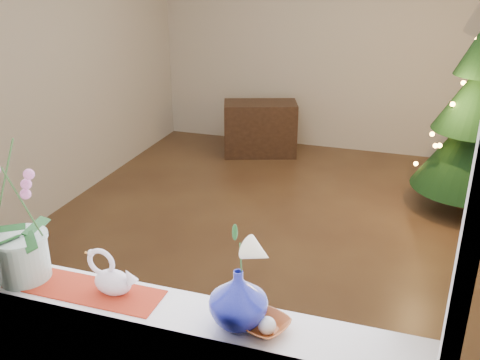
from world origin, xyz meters
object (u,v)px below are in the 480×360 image
object	(u,v)px
orchid_pot	(14,207)
side_table	(260,129)
paperweight	(267,326)
xmas_tree	(477,115)
swan	(112,273)
blue_vase	(238,294)
amber_dish	(265,326)

from	to	relation	value
orchid_pot	side_table	world-z (taller)	orchid_pot
orchid_pot	paperweight	bearing A→B (deg)	-1.56
paperweight	xmas_tree	size ratio (longest dim) A/B	0.04
orchid_pot	paperweight	world-z (taller)	orchid_pot
swan	blue_vase	distance (m)	0.57
swan	paperweight	xyz separation A→B (m)	(0.69, -0.05, -0.06)
orchid_pot	blue_vase	xyz separation A→B (m)	(1.00, -0.01, -0.21)
orchid_pot	blue_vase	distance (m)	1.02
amber_dish	xmas_tree	bearing A→B (deg)	73.96
amber_dish	xmas_tree	xyz separation A→B (m)	(1.01, 3.51, -0.01)
orchid_pot	amber_dish	world-z (taller)	orchid_pot
blue_vase	side_table	world-z (taller)	blue_vase
blue_vase	amber_dish	world-z (taller)	blue_vase
paperweight	blue_vase	bearing A→B (deg)	170.12
swan	side_table	world-z (taller)	swan
blue_vase	paperweight	bearing A→B (deg)	-9.88
amber_dish	paperweight	bearing A→B (deg)	-48.89
swan	xmas_tree	bearing A→B (deg)	61.50
paperweight	orchid_pot	bearing A→B (deg)	178.44
blue_vase	side_table	bearing A→B (deg)	105.01
swan	blue_vase	bearing A→B (deg)	-5.63
xmas_tree	amber_dish	bearing A→B (deg)	-106.04
side_table	swan	bearing A→B (deg)	-101.17
amber_dish	xmas_tree	size ratio (longest dim) A/B	0.08
paperweight	xmas_tree	distance (m)	3.66
paperweight	amber_dish	world-z (taller)	paperweight
orchid_pot	blue_vase	size ratio (longest dim) A/B	2.57
orchid_pot	swan	size ratio (longest dim) A/B	3.07
paperweight	side_table	world-z (taller)	paperweight
xmas_tree	paperweight	bearing A→B (deg)	-105.77
amber_dish	side_table	xyz separation A→B (m)	(-1.28, 4.36, -0.62)
orchid_pot	paperweight	xyz separation A→B (m)	(1.12, -0.03, -0.32)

